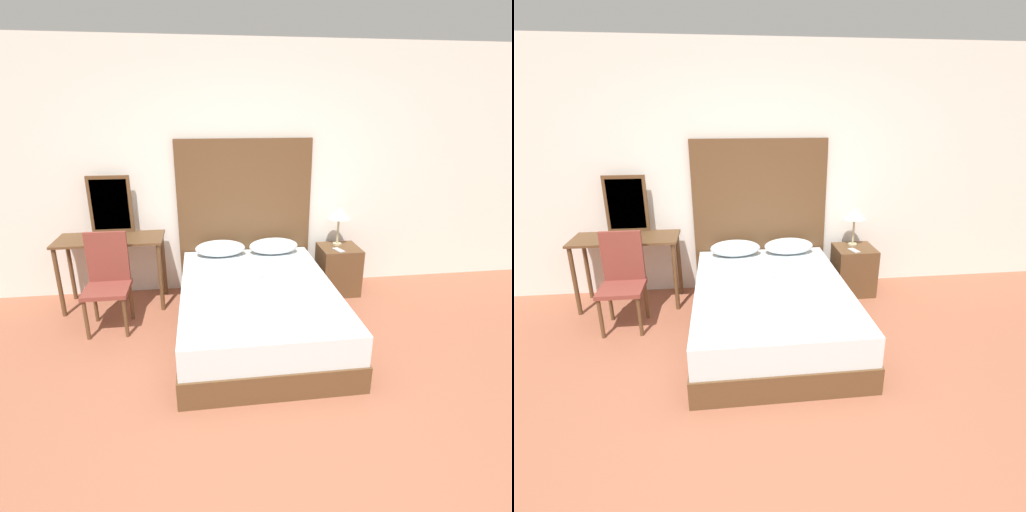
% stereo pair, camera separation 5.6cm
% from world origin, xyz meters
% --- Properties ---
extents(ground_plane, '(16.00, 16.00, 0.00)m').
position_xyz_m(ground_plane, '(0.00, 0.00, 0.00)').
color(ground_plane, '#9E5B42').
extents(wall_back, '(10.00, 0.06, 2.70)m').
position_xyz_m(wall_back, '(0.00, 2.60, 1.35)').
color(wall_back, white).
rests_on(wall_back, ground_plane).
extents(bed, '(1.43, 2.05, 0.48)m').
position_xyz_m(bed, '(0.04, 1.48, 0.24)').
color(bed, brown).
rests_on(bed, ground_plane).
extents(headboard, '(1.50, 0.05, 1.72)m').
position_xyz_m(headboard, '(0.04, 2.53, 0.86)').
color(headboard, brown).
rests_on(headboard, ground_plane).
extents(pillow_left, '(0.55, 0.28, 0.18)m').
position_xyz_m(pillow_left, '(-0.26, 2.31, 0.57)').
color(pillow_left, silver).
rests_on(pillow_left, bed).
extents(pillow_right, '(0.55, 0.28, 0.18)m').
position_xyz_m(pillow_right, '(0.34, 2.31, 0.57)').
color(pillow_right, silver).
rests_on(pillow_right, bed).
extents(phone_on_bed, '(0.15, 0.16, 0.01)m').
position_xyz_m(phone_on_bed, '(0.09, 1.68, 0.49)').
color(phone_on_bed, '#B7B7BC').
rests_on(phone_on_bed, bed).
extents(nightstand, '(0.44, 0.43, 0.54)m').
position_xyz_m(nightstand, '(1.09, 2.25, 0.27)').
color(nightstand, brown).
rests_on(nightstand, ground_plane).
extents(table_lamp, '(0.25, 0.25, 0.44)m').
position_xyz_m(table_lamp, '(1.09, 2.33, 0.91)').
color(table_lamp, tan).
rests_on(table_lamp, nightstand).
extents(phone_on_nightstand, '(0.11, 0.16, 0.01)m').
position_xyz_m(phone_on_nightstand, '(1.04, 2.14, 0.55)').
color(phone_on_nightstand, '#B7B7BC').
rests_on(phone_on_nightstand, nightstand).
extents(vanity_desk, '(1.08, 0.48, 0.76)m').
position_xyz_m(vanity_desk, '(-1.40, 2.24, 0.63)').
color(vanity_desk, brown).
rests_on(vanity_desk, ground_plane).
extents(vanity_mirror, '(0.44, 0.03, 0.61)m').
position_xyz_m(vanity_mirror, '(-1.40, 2.46, 1.07)').
color(vanity_mirror, brown).
rests_on(vanity_mirror, vanity_desk).
extents(chair, '(0.41, 0.40, 0.93)m').
position_xyz_m(chair, '(-1.36, 1.79, 0.51)').
color(chair, brown).
rests_on(chair, ground_plane).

